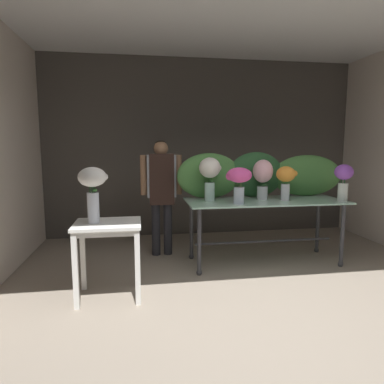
{
  "coord_description": "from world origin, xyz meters",
  "views": [
    {
      "loc": [
        -1.11,
        -2.36,
        1.55
      ],
      "look_at": [
        -0.49,
        1.5,
        1.01
      ],
      "focal_mm": 31.71,
      "sensor_mm": 36.0,
      "label": 1
    }
  ],
  "objects_px": {
    "vase_violet_hydrangea": "(344,179)",
    "vase_ivory_dahlias": "(210,173)",
    "vase_sunset_ranunculus": "(286,179)",
    "florist": "(161,186)",
    "vase_white_roses_tall": "(92,186)",
    "display_table_glass": "(265,210)",
    "side_table_white": "(108,234)",
    "vase_fuchsia_anemones": "(239,180)",
    "vase_blush_carnations": "(263,175)"
  },
  "relations": [
    {
      "from": "display_table_glass",
      "to": "vase_blush_carnations",
      "type": "relative_size",
      "value": 3.93
    },
    {
      "from": "side_table_white",
      "to": "vase_white_roses_tall",
      "type": "distance_m",
      "value": 0.51
    },
    {
      "from": "florist",
      "to": "vase_sunset_ranunculus",
      "type": "height_order",
      "value": "florist"
    },
    {
      "from": "vase_violet_hydrangea",
      "to": "vase_fuchsia_anemones",
      "type": "relative_size",
      "value": 1.06
    },
    {
      "from": "display_table_glass",
      "to": "vase_ivory_dahlias",
      "type": "bearing_deg",
      "value": 175.77
    },
    {
      "from": "display_table_glass",
      "to": "vase_violet_hydrangea",
      "type": "bearing_deg",
      "value": -15.24
    },
    {
      "from": "vase_ivory_dahlias",
      "to": "vase_white_roses_tall",
      "type": "xyz_separation_m",
      "value": [
        -1.35,
        -0.79,
        -0.05
      ]
    },
    {
      "from": "vase_fuchsia_anemones",
      "to": "vase_ivory_dahlias",
      "type": "xyz_separation_m",
      "value": [
        -0.3,
        0.28,
        0.06
      ]
    },
    {
      "from": "vase_blush_carnations",
      "to": "vase_white_roses_tall",
      "type": "bearing_deg",
      "value": -158.93
    },
    {
      "from": "florist",
      "to": "vase_blush_carnations",
      "type": "relative_size",
      "value": 3.09
    },
    {
      "from": "side_table_white",
      "to": "display_table_glass",
      "type": "bearing_deg",
      "value": 20.71
    },
    {
      "from": "display_table_glass",
      "to": "vase_violet_hydrangea",
      "type": "distance_m",
      "value": 1.05
    },
    {
      "from": "vase_fuchsia_anemones",
      "to": "florist",
      "type": "bearing_deg",
      "value": 138.73
    },
    {
      "from": "florist",
      "to": "vase_ivory_dahlias",
      "type": "height_order",
      "value": "florist"
    },
    {
      "from": "vase_violet_hydrangea",
      "to": "vase_ivory_dahlias",
      "type": "distance_m",
      "value": 1.69
    },
    {
      "from": "display_table_glass",
      "to": "side_table_white",
      "type": "distance_m",
      "value": 2.08
    },
    {
      "from": "side_table_white",
      "to": "vase_fuchsia_anemones",
      "type": "relative_size",
      "value": 1.76
    },
    {
      "from": "vase_blush_carnations",
      "to": "vase_ivory_dahlias",
      "type": "relative_size",
      "value": 0.94
    },
    {
      "from": "display_table_glass",
      "to": "vase_fuchsia_anemones",
      "type": "height_order",
      "value": "vase_fuchsia_anemones"
    },
    {
      "from": "vase_violet_hydrangea",
      "to": "vase_white_roses_tall",
      "type": "bearing_deg",
      "value": -170.92
    },
    {
      "from": "vase_sunset_ranunculus",
      "to": "side_table_white",
      "type": "bearing_deg",
      "value": -162.93
    },
    {
      "from": "side_table_white",
      "to": "florist",
      "type": "distance_m",
      "value": 1.47
    },
    {
      "from": "vase_fuchsia_anemones",
      "to": "vase_white_roses_tall",
      "type": "xyz_separation_m",
      "value": [
        -1.65,
        -0.51,
        0.01
      ]
    },
    {
      "from": "florist",
      "to": "vase_blush_carnations",
      "type": "height_order",
      "value": "florist"
    },
    {
      "from": "side_table_white",
      "to": "vase_blush_carnations",
      "type": "distance_m",
      "value": 2.14
    },
    {
      "from": "florist",
      "to": "vase_ivory_dahlias",
      "type": "bearing_deg",
      "value": -40.39
    },
    {
      "from": "vase_violet_hydrangea",
      "to": "display_table_glass",
      "type": "bearing_deg",
      "value": 164.76
    },
    {
      "from": "side_table_white",
      "to": "vase_blush_carnations",
      "type": "xyz_separation_m",
      "value": [
        1.92,
        0.79,
        0.5
      ]
    },
    {
      "from": "vase_ivory_dahlias",
      "to": "vase_fuchsia_anemones",
      "type": "bearing_deg",
      "value": -42.91
    },
    {
      "from": "vase_violet_hydrangea",
      "to": "vase_sunset_ranunculus",
      "type": "relative_size",
      "value": 1.07
    },
    {
      "from": "vase_blush_carnations",
      "to": "vase_white_roses_tall",
      "type": "height_order",
      "value": "vase_blush_carnations"
    },
    {
      "from": "vase_violet_hydrangea",
      "to": "vase_fuchsia_anemones",
      "type": "bearing_deg",
      "value": 178.86
    },
    {
      "from": "display_table_glass",
      "to": "vase_ivory_dahlias",
      "type": "height_order",
      "value": "vase_ivory_dahlias"
    },
    {
      "from": "vase_sunset_ranunculus",
      "to": "vase_white_roses_tall",
      "type": "bearing_deg",
      "value": -163.88
    },
    {
      "from": "display_table_glass",
      "to": "side_table_white",
      "type": "bearing_deg",
      "value": -159.29
    },
    {
      "from": "vase_violet_hydrangea",
      "to": "vase_white_roses_tall",
      "type": "relative_size",
      "value": 0.84
    },
    {
      "from": "vase_sunset_ranunculus",
      "to": "vase_ivory_dahlias",
      "type": "distance_m",
      "value": 0.98
    },
    {
      "from": "florist",
      "to": "vase_fuchsia_anemones",
      "type": "relative_size",
      "value": 3.64
    },
    {
      "from": "vase_sunset_ranunculus",
      "to": "vase_ivory_dahlias",
      "type": "xyz_separation_m",
      "value": [
        -0.97,
        0.12,
        0.07
      ]
    },
    {
      "from": "vase_fuchsia_anemones",
      "to": "vase_white_roses_tall",
      "type": "distance_m",
      "value": 1.72
    },
    {
      "from": "vase_violet_hydrangea",
      "to": "vase_ivory_dahlias",
      "type": "xyz_separation_m",
      "value": [
        -1.66,
        0.31,
        0.07
      ]
    },
    {
      "from": "florist",
      "to": "vase_blush_carnations",
      "type": "distance_m",
      "value": 1.39
    },
    {
      "from": "vase_ivory_dahlias",
      "to": "display_table_glass",
      "type": "bearing_deg",
      "value": -4.23
    },
    {
      "from": "florist",
      "to": "vase_ivory_dahlias",
      "type": "xyz_separation_m",
      "value": [
        0.58,
        -0.5,
        0.21
      ]
    },
    {
      "from": "vase_violet_hydrangea",
      "to": "vase_sunset_ranunculus",
      "type": "distance_m",
      "value": 0.71
    },
    {
      "from": "florist",
      "to": "vase_violet_hydrangea",
      "type": "relative_size",
      "value": 3.44
    },
    {
      "from": "vase_fuchsia_anemones",
      "to": "vase_violet_hydrangea",
      "type": "bearing_deg",
      "value": -1.14
    },
    {
      "from": "display_table_glass",
      "to": "vase_fuchsia_anemones",
      "type": "bearing_deg",
      "value": -152.15
    },
    {
      "from": "vase_ivory_dahlias",
      "to": "vase_white_roses_tall",
      "type": "bearing_deg",
      "value": -149.68
    },
    {
      "from": "vase_fuchsia_anemones",
      "to": "vase_white_roses_tall",
      "type": "bearing_deg",
      "value": -162.88
    }
  ]
}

